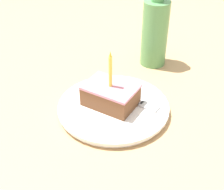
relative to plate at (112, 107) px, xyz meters
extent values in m
cube|color=tan|center=(0.02, 0.00, -0.03)|extent=(2.40, 2.40, 0.04)
cylinder|color=white|center=(0.00, 0.00, 0.00)|extent=(0.25, 0.25, 0.02)
cylinder|color=white|center=(0.00, 0.00, 0.00)|extent=(0.26, 0.26, 0.01)
cube|color=brown|center=(0.00, 0.00, 0.03)|extent=(0.08, 0.12, 0.05)
cube|color=#D17A8C|center=(0.00, 0.00, 0.06)|extent=(0.08, 0.12, 0.01)
cylinder|color=#EAD84C|center=(0.00, 0.00, 0.10)|extent=(0.01, 0.01, 0.07)
cone|color=yellow|center=(0.00, 0.00, 0.14)|extent=(0.01, 0.01, 0.01)
cube|color=silver|center=(0.04, 0.00, 0.01)|extent=(0.02, 0.12, 0.00)
cube|color=silver|center=(0.03, -0.08, 0.01)|extent=(0.03, 0.05, 0.00)
cylinder|color=#599959|center=(0.26, 0.01, 0.08)|extent=(0.07, 0.07, 0.19)
camera|label=1|loc=(-0.50, -0.30, 0.45)|focal=50.00mm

